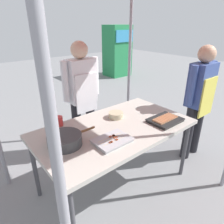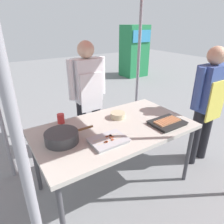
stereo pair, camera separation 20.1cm
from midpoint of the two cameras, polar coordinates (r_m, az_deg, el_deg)
name	(u,v)px [view 1 (the left image)]	position (r m, az deg, el deg)	size (l,w,h in m)	color
ground_plane	(115,183)	(2.49, -1.68, -19.66)	(18.00, 18.00, 0.00)	slate
stall_table	(115,132)	(2.07, -1.92, -5.63)	(1.60, 0.90, 0.75)	#B7B2A8
tray_grilled_sausages	(165,120)	(2.19, 12.33, -2.24)	(0.34, 0.26, 0.05)	black
tray_meat_skewers	(112,140)	(1.80, -3.15, -8.13)	(0.33, 0.24, 0.04)	#ADADB2
cooking_wok	(65,140)	(1.81, -16.36, -7.59)	(0.46, 0.30, 0.10)	#38383A
condiment_bowl	(116,115)	(2.23, -1.45, -0.91)	(0.16, 0.16, 0.06)	#BFB28C
drink_cup_near_edge	(59,121)	(2.15, -17.36, -2.54)	(0.07, 0.07, 0.10)	red
vendor_woman	(82,92)	(2.64, -10.65, 5.52)	(0.52, 0.22, 1.53)	black
customer_nearby	(199,96)	(2.72, 21.59, 4.18)	(0.52, 0.22, 1.49)	black
neighbor_stall_left	(117,51)	(7.07, 0.63, 16.90)	(0.78, 0.70, 1.64)	#237F47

